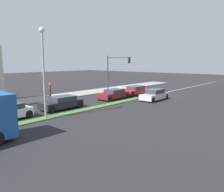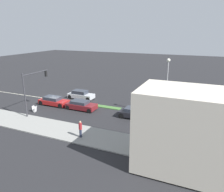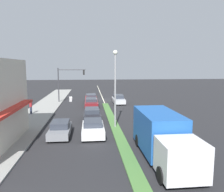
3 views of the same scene
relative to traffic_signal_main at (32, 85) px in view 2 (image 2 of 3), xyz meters
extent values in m
plane|color=#232326|center=(-6.12, 16.38, -3.90)|extent=(160.00, 160.00, 0.00)
cube|color=gray|center=(2.88, 16.88, -3.84)|extent=(4.00, 73.00, 0.12)
cube|color=beige|center=(-6.12, -1.62, -3.90)|extent=(0.16, 60.00, 0.01)
cube|color=beige|center=(4.64, 20.68, -0.58)|extent=(5.05, 9.65, 6.39)
cube|color=red|center=(1.77, 20.68, -0.98)|extent=(0.70, 7.72, 0.20)
cylinder|color=#333338|center=(1.43, 0.01, -0.98)|extent=(0.18, 0.18, 5.60)
cylinder|color=#333338|center=(-0.82, 0.01, 1.52)|extent=(4.50, 0.12, 0.12)
cube|color=black|center=(-2.77, 0.01, 1.07)|extent=(0.28, 0.24, 0.84)
sphere|color=red|center=(-2.77, -0.12, 1.34)|extent=(0.18, 0.18, 0.18)
sphere|color=gold|center=(-2.77, -0.12, 1.07)|extent=(0.18, 0.18, 0.18)
sphere|color=green|center=(-2.77, -0.12, 0.80)|extent=(0.18, 0.18, 0.18)
cylinder|color=gray|center=(-6.12, 16.10, -0.30)|extent=(0.16, 0.16, 7.00)
sphere|color=silver|center=(-6.12, 16.10, 3.35)|extent=(0.44, 0.44, 0.44)
cylinder|color=#282D42|center=(3.58, 9.33, -3.34)|extent=(0.26, 0.26, 0.88)
cylinder|color=maroon|center=(3.58, 9.33, -2.56)|extent=(0.34, 0.34, 0.68)
sphere|color=tan|center=(3.58, 9.33, -2.11)|extent=(0.22, 0.22, 0.22)
cube|color=silver|center=(-0.47, -0.64, -3.47)|extent=(0.45, 0.21, 0.84)
cube|color=silver|center=(-0.47, -0.32, -3.47)|extent=(0.45, 0.21, 0.84)
cube|color=#1E519E|center=(-8.32, 22.60, -2.33)|extent=(2.40, 5.10, 2.60)
cylinder|color=black|center=(-9.40, 21.35, -3.45)|extent=(0.28, 0.90, 0.90)
cylinder|color=black|center=(-7.24, 21.35, -3.45)|extent=(0.28, 0.90, 0.90)
cube|color=slate|center=(-1.12, 18.28, -3.43)|extent=(1.71, 3.83, 0.59)
cube|color=#2D333D|center=(-1.12, 18.09, -2.88)|extent=(1.45, 2.10, 0.50)
cylinder|color=black|center=(-1.88, 19.77, -3.58)|extent=(0.22, 0.65, 0.65)
cylinder|color=black|center=(-0.37, 19.77, -3.58)|extent=(0.22, 0.65, 0.65)
cylinder|color=black|center=(-1.88, 16.79, -3.58)|extent=(0.22, 0.65, 0.65)
cylinder|color=black|center=(-0.37, 16.79, -3.58)|extent=(0.22, 0.65, 0.65)
cube|color=silver|center=(-3.92, 18.39, -3.37)|extent=(1.86, 3.91, 0.69)
cube|color=#2D333D|center=(-3.92, 18.19, -2.80)|extent=(1.58, 2.15, 0.44)
cylinder|color=black|center=(-4.75, 19.91, -3.56)|extent=(0.22, 0.67, 0.67)
cylinder|color=black|center=(-3.10, 19.91, -3.56)|extent=(0.22, 0.67, 0.67)
cylinder|color=black|center=(-4.75, 16.87, -3.56)|extent=(0.22, 0.67, 0.67)
cylinder|color=black|center=(-3.10, 16.87, -3.56)|extent=(0.22, 0.67, 0.67)
cube|color=#AD1E1E|center=(-3.92, 0.09, -3.40)|extent=(1.88, 4.44, 0.61)
cube|color=#2D333D|center=(-3.92, -0.13, -2.85)|extent=(1.60, 2.44, 0.48)
cylinder|color=black|center=(-4.76, 1.84, -3.54)|extent=(0.22, 0.72, 0.72)
cylinder|color=black|center=(-3.09, 1.84, -3.54)|extent=(0.22, 0.72, 0.72)
cylinder|color=black|center=(-4.76, -1.66, -3.54)|extent=(0.22, 0.72, 0.72)
cylinder|color=black|center=(-3.09, -1.66, -3.54)|extent=(0.22, 0.72, 0.72)
cube|color=black|center=(-3.92, 12.90, -3.37)|extent=(1.82, 4.32, 0.66)
cube|color=#2D333D|center=(-3.92, 12.69, -2.82)|extent=(1.55, 2.38, 0.45)
cylinder|color=black|center=(-4.74, 14.60, -3.54)|extent=(0.22, 0.72, 0.72)
cylinder|color=black|center=(-3.11, 14.60, -3.54)|extent=(0.22, 0.72, 0.72)
cylinder|color=black|center=(-4.74, 11.21, -3.54)|extent=(0.22, 0.72, 0.72)
cylinder|color=black|center=(-3.11, 11.21, -3.54)|extent=(0.22, 0.72, 0.72)
cube|color=#B7BABF|center=(-8.32, 2.13, -3.39)|extent=(1.76, 4.25, 0.66)
cube|color=#2D333D|center=(-8.32, 1.92, -2.79)|extent=(1.50, 2.34, 0.54)
cylinder|color=black|center=(-9.11, 3.83, -3.57)|extent=(0.22, 0.66, 0.66)
cylinder|color=black|center=(-7.54, 3.83, -3.57)|extent=(0.22, 0.66, 0.66)
cylinder|color=black|center=(-9.11, 0.44, -3.57)|extent=(0.22, 0.66, 0.66)
cylinder|color=black|center=(-7.54, 0.44, -3.57)|extent=(0.22, 0.66, 0.66)
cube|color=maroon|center=(-3.92, 4.84, -3.39)|extent=(1.89, 4.30, 0.67)
cube|color=#2D333D|center=(-3.92, 4.62, -2.84)|extent=(1.61, 2.36, 0.42)
cylinder|color=black|center=(-4.77, 6.57, -3.58)|extent=(0.22, 0.64, 0.64)
cylinder|color=black|center=(-3.08, 6.57, -3.58)|extent=(0.22, 0.64, 0.64)
cylinder|color=black|center=(-4.77, 3.11, -3.58)|extent=(0.22, 0.64, 0.64)
cylinder|color=black|center=(-3.08, 3.11, -3.58)|extent=(0.22, 0.64, 0.64)
camera|label=1|loc=(-22.05, 25.86, 0.82)|focal=35.00mm
camera|label=2|loc=(20.97, 20.48, 6.72)|focal=35.00mm
camera|label=3|loc=(-3.66, 36.75, 2.03)|focal=35.00mm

